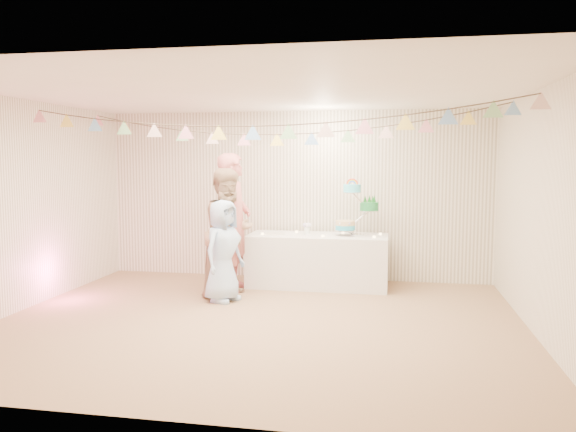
% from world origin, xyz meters
% --- Properties ---
extents(floor, '(6.00, 6.00, 0.00)m').
position_xyz_m(floor, '(0.00, 0.00, 0.00)').
color(floor, '#856448').
rests_on(floor, ground).
extents(ceiling, '(6.00, 6.00, 0.00)m').
position_xyz_m(ceiling, '(0.00, 0.00, 2.60)').
color(ceiling, silver).
rests_on(ceiling, ground).
extents(back_wall, '(6.00, 6.00, 0.00)m').
position_xyz_m(back_wall, '(0.00, 2.50, 1.30)').
color(back_wall, white).
rests_on(back_wall, ground).
extents(front_wall, '(6.00, 6.00, 0.00)m').
position_xyz_m(front_wall, '(0.00, -2.50, 1.30)').
color(front_wall, white).
rests_on(front_wall, ground).
extents(left_wall, '(5.00, 5.00, 0.00)m').
position_xyz_m(left_wall, '(-3.00, 0.00, 1.30)').
color(left_wall, white).
rests_on(left_wall, ground).
extents(right_wall, '(5.00, 5.00, 0.00)m').
position_xyz_m(right_wall, '(3.00, 0.00, 1.30)').
color(right_wall, white).
rests_on(right_wall, ground).
extents(table, '(2.03, 0.81, 0.76)m').
position_xyz_m(table, '(0.43, 1.97, 0.38)').
color(table, silver).
rests_on(table, floor).
extents(cake_stand, '(0.69, 0.40, 0.77)m').
position_xyz_m(cake_stand, '(0.98, 2.02, 1.13)').
color(cake_stand, silver).
rests_on(cake_stand, table).
extents(cake_bottom, '(0.31, 0.31, 0.15)m').
position_xyz_m(cake_bottom, '(0.83, 1.96, 0.84)').
color(cake_bottom, '#2AA7C8').
rests_on(cake_bottom, cake_stand).
extents(cake_middle, '(0.27, 0.27, 0.22)m').
position_xyz_m(cake_middle, '(1.16, 2.11, 1.11)').
color(cake_middle, '#1A7A38').
rests_on(cake_middle, cake_stand).
extents(cake_top_tier, '(0.25, 0.25, 0.19)m').
position_xyz_m(cake_top_tier, '(0.92, 1.99, 1.38)').
color(cake_top_tier, '#50E5FE').
rests_on(cake_top_tier, cake_stand).
extents(platter, '(0.31, 0.31, 0.02)m').
position_xyz_m(platter, '(-0.20, 1.92, 0.76)').
color(platter, white).
rests_on(platter, table).
extents(posy, '(0.15, 0.15, 0.17)m').
position_xyz_m(posy, '(0.26, 2.02, 0.84)').
color(posy, white).
rests_on(posy, table).
extents(person_adult_a, '(0.51, 0.74, 1.95)m').
position_xyz_m(person_adult_a, '(-0.71, 1.52, 0.97)').
color(person_adult_a, '#BF6563').
rests_on(person_adult_a, floor).
extents(person_adult_b, '(0.98, 1.06, 1.74)m').
position_xyz_m(person_adult_b, '(-0.69, 1.19, 0.87)').
color(person_adult_b, tan).
rests_on(person_adult_b, floor).
extents(person_child, '(0.65, 0.77, 1.34)m').
position_xyz_m(person_child, '(-0.67, 0.86, 0.67)').
color(person_child, '#A6C4EB').
rests_on(person_child, floor).
extents(bunting_back, '(5.60, 1.10, 0.40)m').
position_xyz_m(bunting_back, '(0.00, 1.10, 2.35)').
color(bunting_back, pink).
rests_on(bunting_back, ceiling).
extents(bunting_front, '(5.60, 0.90, 0.36)m').
position_xyz_m(bunting_front, '(0.00, -0.20, 2.32)').
color(bunting_front, '#72A5E5').
rests_on(bunting_front, ceiling).
extents(tealight_0, '(0.04, 0.04, 0.03)m').
position_xyz_m(tealight_0, '(-0.37, 1.82, 0.78)').
color(tealight_0, '#FFD88C').
rests_on(tealight_0, table).
extents(tealight_1, '(0.04, 0.04, 0.03)m').
position_xyz_m(tealight_1, '(0.08, 2.15, 0.78)').
color(tealight_1, '#FFD88C').
rests_on(tealight_1, table).
extents(tealight_2, '(0.04, 0.04, 0.03)m').
position_xyz_m(tealight_2, '(0.53, 1.75, 0.78)').
color(tealight_2, '#FFD88C').
rests_on(tealight_2, table).
extents(tealight_3, '(0.04, 0.04, 0.03)m').
position_xyz_m(tealight_3, '(0.78, 2.19, 0.78)').
color(tealight_3, '#FFD88C').
rests_on(tealight_3, table).
extents(tealight_4, '(0.04, 0.04, 0.03)m').
position_xyz_m(tealight_4, '(1.25, 1.79, 0.78)').
color(tealight_4, '#FFD88C').
rests_on(tealight_4, table).
extents(tealight_5, '(0.04, 0.04, 0.03)m').
position_xyz_m(tealight_5, '(1.33, 2.12, 0.78)').
color(tealight_5, '#FFD88C').
rests_on(tealight_5, table).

